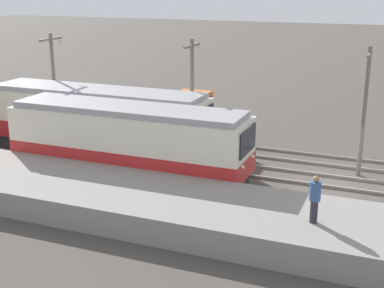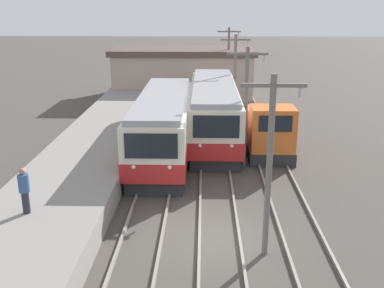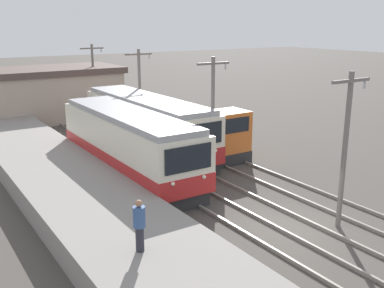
{
  "view_description": "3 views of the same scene",
  "coord_description": "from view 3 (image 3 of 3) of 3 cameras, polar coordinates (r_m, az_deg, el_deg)",
  "views": [
    {
      "loc": [
        -23.56,
        -2.67,
        8.88
      ],
      "look_at": [
        -1.39,
        6.29,
        1.6
      ],
      "focal_mm": 50.0,
      "sensor_mm": 36.0,
      "label": 1
    },
    {
      "loc": [
        -0.41,
        -14.54,
        8.19
      ],
      "look_at": [
        -0.97,
        6.7,
        1.44
      ],
      "focal_mm": 42.0,
      "sensor_mm": 36.0,
      "label": 2
    },
    {
      "loc": [
        -12.14,
        -11.56,
        7.83
      ],
      "look_at": [
        -0.14,
        6.74,
        1.9
      ],
      "focal_mm": 42.0,
      "sensor_mm": 36.0,
      "label": 3
    }
  ],
  "objects": [
    {
      "name": "ground_plane",
      "position": [
        18.5,
        12.08,
        -10.24
      ],
      "size": [
        200.0,
        200.0,
        0.0
      ],
      "primitive_type": "plane",
      "color": "#47423D"
    },
    {
      "name": "track_center",
      "position": [
        18.6,
        12.54,
        -9.88
      ],
      "size": [
        1.54,
        60.0,
        0.14
      ],
      "color": "gray",
      "rests_on": "ground"
    },
    {
      "name": "person_on_platform",
      "position": [
        13.86,
        -6.71,
        -10.0
      ],
      "size": [
        0.38,
        0.38,
        1.68
      ],
      "color": "#282833",
      "rests_on": "platform_left"
    },
    {
      "name": "platform_left",
      "position": [
        14.89,
        -5.63,
        -14.3
      ],
      "size": [
        4.5,
        54.0,
        1.05
      ],
      "primitive_type": "cube",
      "color": "gray",
      "rests_on": "ground"
    },
    {
      "name": "catenary_mast_distant",
      "position": [
        39.07,
        -12.39,
        8.26
      ],
      "size": [
        2.0,
        0.2,
        6.13
      ],
      "color": "slate",
      "rests_on": "ground"
    },
    {
      "name": "catenary_mast_far",
      "position": [
        31.27,
        -6.65,
        6.87
      ],
      "size": [
        2.0,
        0.2,
        6.13
      ],
      "color": "slate",
      "rests_on": "ground"
    },
    {
      "name": "catenary_mast_mid",
      "position": [
        24.0,
        2.66,
        4.45
      ],
      "size": [
        2.0,
        0.2,
        6.13
      ],
      "color": "slate",
      "rests_on": "ground"
    },
    {
      "name": "commuter_train_left",
      "position": [
        23.48,
        -8.04,
        -0.34
      ],
      "size": [
        2.84,
        11.57,
        3.45
      ],
      "color": "#28282B",
      "rests_on": "ground"
    },
    {
      "name": "commuter_train_center",
      "position": [
        27.62,
        -5.82,
        2.12
      ],
      "size": [
        2.84,
        12.35,
        3.5
      ],
      "color": "#28282B",
      "rests_on": "ground"
    },
    {
      "name": "shunting_locomotive",
      "position": [
        27.12,
        2.36,
        1.01
      ],
      "size": [
        2.4,
        5.65,
        3.0
      ],
      "color": "#28282B",
      "rests_on": "ground"
    },
    {
      "name": "station_building",
      "position": [
        39.25,
        -18.41,
        6.07
      ],
      "size": [
        12.6,
        6.3,
        4.27
      ],
      "color": "#AD9E8E",
      "rests_on": "ground"
    },
    {
      "name": "catenary_mast_near",
      "position": [
        17.95,
        18.9,
        -0.04
      ],
      "size": [
        2.0,
        0.2,
        6.13
      ],
      "color": "slate",
      "rests_on": "ground"
    },
    {
      "name": "track_right",
      "position": [
        20.71,
        18.42,
        -7.66
      ],
      "size": [
        1.54,
        60.0,
        0.14
      ],
      "color": "gray",
      "rests_on": "ground"
    },
    {
      "name": "track_left",
      "position": [
        16.88,
        5.7,
        -12.29
      ],
      "size": [
        1.54,
        60.0,
        0.14
      ],
      "color": "gray",
      "rests_on": "ground"
    }
  ]
}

